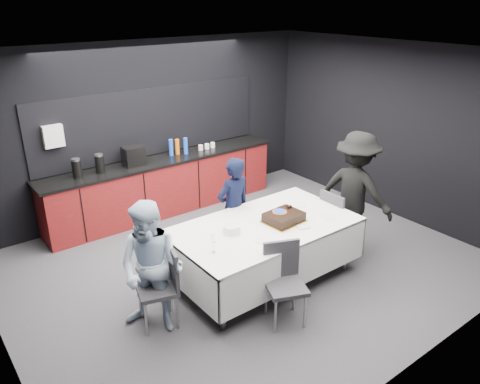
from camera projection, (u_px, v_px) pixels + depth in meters
name	position (u px, v px, depth m)	size (l,w,h in m)	color
ground	(244.00, 265.00, 6.42)	(6.00, 6.00, 0.00)	#424146
room_shell	(245.00, 134.00, 5.70)	(6.04, 5.04, 2.82)	white
kitchenette	(163.00, 181.00, 7.82)	(4.10, 0.64, 2.05)	#610F10
party_table	(264.00, 234.00, 5.88)	(2.32, 1.32, 0.78)	#99999E
cake_assembly	(284.00, 217.00, 5.87)	(0.51, 0.43, 0.16)	gold
plate_stack	(232.00, 229.00, 5.60)	(0.21, 0.21, 0.10)	white
loose_plate_near	(263.00, 240.00, 5.45)	(0.21, 0.21, 0.01)	white
loose_plate_right_a	(298.00, 205.00, 6.36)	(0.22, 0.22, 0.01)	white
loose_plate_right_b	(328.00, 217.00, 6.01)	(0.20, 0.20, 0.01)	white
loose_plate_far	(245.00, 208.00, 6.25)	(0.20, 0.20, 0.01)	white
fork_pile	(304.00, 227.00, 5.73)	(0.15, 0.09, 0.02)	white
champagne_flute	(213.00, 240.00, 5.13)	(0.06, 0.06, 0.22)	white
chair_left	(164.00, 281.00, 5.11)	(0.52, 0.52, 0.92)	#333238
chair_right	(336.00, 218.00, 6.56)	(0.42, 0.42, 0.92)	#333238
chair_near	(284.00, 277.00, 5.19)	(0.55, 0.55, 0.92)	#333238
person_center	(233.00, 209.00, 6.37)	(0.53, 0.35, 1.46)	black
person_left	(152.00, 268.00, 4.94)	(0.73, 0.57, 1.51)	silver
person_right	(355.00, 191.00, 6.60)	(1.11, 0.64, 1.72)	black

